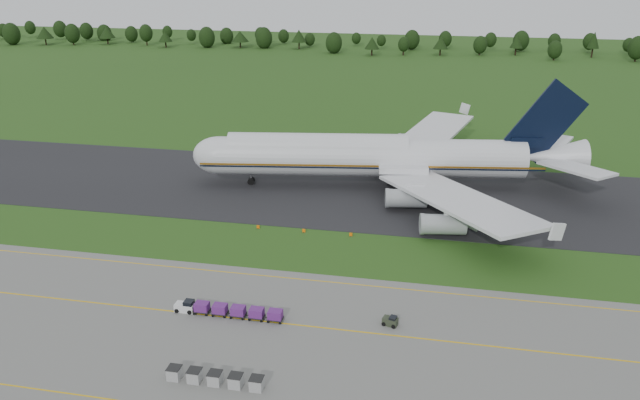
% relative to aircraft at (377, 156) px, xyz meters
% --- Properties ---
extents(ground, '(600.00, 600.00, 0.00)m').
position_rel_aircraft_xyz_m(ground, '(-7.78, -32.13, -6.44)').
color(ground, '#234815').
rests_on(ground, ground).
extents(apron, '(300.00, 52.00, 0.06)m').
position_rel_aircraft_xyz_m(apron, '(-7.78, -66.13, -6.41)').
color(apron, slate).
rests_on(apron, ground).
extents(taxiway, '(300.00, 40.00, 0.08)m').
position_rel_aircraft_xyz_m(taxiway, '(-7.78, -4.13, -6.40)').
color(taxiway, black).
rests_on(taxiway, ground).
extents(apron_markings, '(300.00, 30.20, 0.01)m').
position_rel_aircraft_xyz_m(apron_markings, '(-7.78, -59.11, -6.37)').
color(apron_markings, '#E1AF0D').
rests_on(apron_markings, apron).
extents(tree_line, '(523.86, 22.59, 11.88)m').
position_rel_aircraft_xyz_m(tree_line, '(-12.54, 188.40, -0.34)').
color(tree_line, black).
rests_on(tree_line, ground).
extents(aircraft, '(80.58, 77.38, 22.54)m').
position_rel_aircraft_xyz_m(aircraft, '(0.00, 0.00, 0.00)').
color(aircraft, silver).
rests_on(aircraft, ground).
extents(baggage_train, '(14.81, 1.57, 1.51)m').
position_rel_aircraft_xyz_m(baggage_train, '(-13.88, -53.71, -5.56)').
color(baggage_train, silver).
rests_on(baggage_train, apron).
extents(utility_cart, '(2.11, 1.58, 1.04)m').
position_rel_aircraft_xyz_m(utility_cart, '(7.50, -51.81, -5.87)').
color(utility_cart, '#2B3223').
rests_on(utility_cart, apron).
extents(uld_row, '(11.10, 1.50, 1.48)m').
position_rel_aircraft_xyz_m(uld_row, '(-10.50, -67.43, -5.63)').
color(uld_row, '#9C9C9C').
rests_on(uld_row, apron).
extents(edge_markers, '(16.87, 0.30, 0.60)m').
position_rel_aircraft_xyz_m(edge_markers, '(-9.72, -25.60, -6.16)').
color(edge_markers, '#FE6908').
rests_on(edge_markers, ground).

